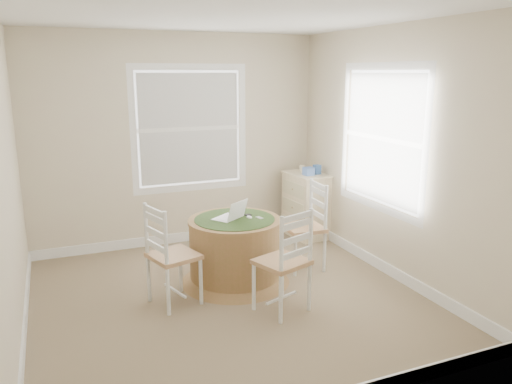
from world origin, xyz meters
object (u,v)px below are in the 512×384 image
chair_near (282,261)px  chair_right (303,227)px  corner_chest (307,205)px  chair_left (174,255)px  round_table (235,247)px  laptop (230,216)px

chair_near → chair_right: (0.65, 0.83, 0.00)m
chair_right → corner_chest: chair_right is taller
chair_left → corner_chest: size_ratio=1.12×
round_table → chair_right: (0.82, 0.05, 0.10)m
chair_left → corner_chest: 2.46m
chair_right → laptop: (-0.86, -0.02, 0.23)m
round_table → laptop: laptop is taller
laptop → corner_chest: bearing=179.8°
round_table → chair_left: 0.75m
chair_right → laptop: size_ratio=2.44×
chair_left → laptop: chair_left is taller
chair_near → chair_right: size_ratio=1.00×
corner_chest → laptop: bearing=-149.7°
chair_right → corner_chest: 1.14m
chair_right → chair_left: bearing=-75.5°
round_table → corner_chest: size_ratio=1.33×
round_table → chair_near: chair_near is taller
round_table → chair_right: size_ratio=1.19×
laptop → round_table: bearing=111.1°
chair_left → chair_right: (1.52, 0.30, 0.00)m
chair_left → chair_near: 1.01m
round_table → laptop: 0.34m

